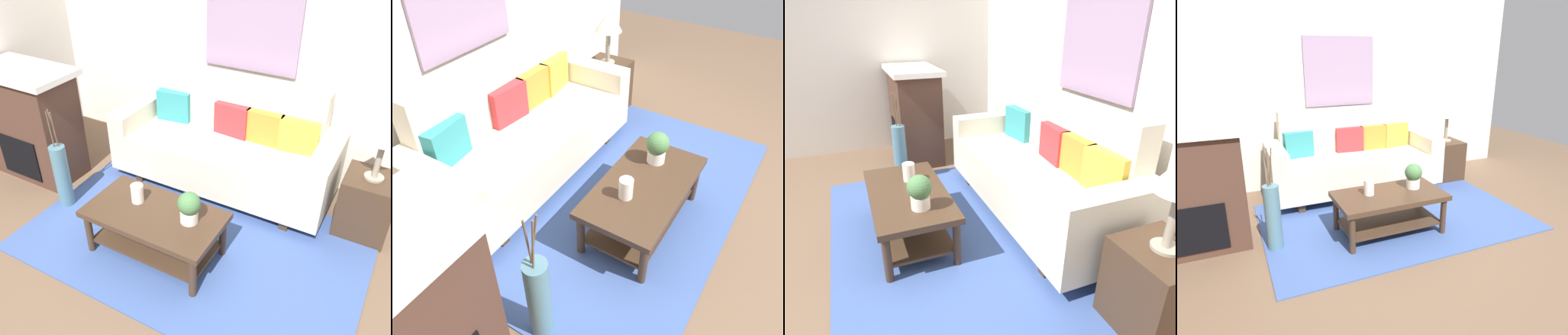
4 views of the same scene
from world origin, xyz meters
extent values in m
plane|color=brown|center=(0.00, 0.00, 0.00)|extent=(9.06, 9.06, 0.00)
cube|color=silver|center=(0.00, 1.97, 1.35)|extent=(5.06, 0.10, 2.70)
cube|color=#3D5693|center=(0.00, 0.50, 0.01)|extent=(2.87, 1.83, 0.01)
cube|color=beige|center=(-0.15, 1.37, 0.32)|extent=(1.78, 0.84, 0.40)
cube|color=beige|center=(-0.15, 1.69, 0.80)|extent=(1.78, 0.20, 0.56)
cube|color=beige|center=(-1.14, 1.37, 0.42)|extent=(0.20, 0.84, 0.60)
cube|color=beige|center=(0.84, 1.37, 0.42)|extent=(0.20, 0.84, 0.60)
cube|color=#422D1E|center=(-0.94, 1.37, 0.06)|extent=(0.08, 0.74, 0.12)
cube|color=#422D1E|center=(0.64, 1.37, 0.06)|extent=(0.08, 0.74, 0.12)
cube|color=teal|center=(-0.82, 1.55, 0.68)|extent=(0.37, 0.17, 0.32)
cube|color=red|center=(-0.15, 1.55, 0.68)|extent=(0.37, 0.15, 0.32)
cube|color=orange|center=(0.19, 1.55, 0.68)|extent=(0.36, 0.13, 0.32)
cube|color=gold|center=(0.53, 1.55, 0.68)|extent=(0.37, 0.17, 0.32)
cube|color=#422D1E|center=(-0.20, 0.23, 0.41)|extent=(1.10, 0.60, 0.05)
cube|color=#422D1E|center=(-0.20, 0.23, 0.12)|extent=(0.98, 0.50, 0.02)
cylinder|color=#422D1E|center=(-0.69, -0.02, 0.19)|extent=(0.06, 0.06, 0.38)
cylinder|color=#422D1E|center=(0.29, -0.02, 0.19)|extent=(0.06, 0.06, 0.38)
cylinder|color=#422D1E|center=(-0.69, 0.48, 0.19)|extent=(0.06, 0.06, 0.38)
cylinder|color=#422D1E|center=(0.29, 0.48, 0.19)|extent=(0.06, 0.06, 0.38)
cylinder|color=white|center=(-0.40, 0.28, 0.51)|extent=(0.10, 0.10, 0.16)
cylinder|color=white|center=(0.10, 0.27, 0.48)|extent=(0.14, 0.14, 0.10)
sphere|color=#477443|center=(0.10, 0.27, 0.60)|extent=(0.18, 0.18, 0.18)
cube|color=#422D1E|center=(1.24, 1.37, 0.28)|extent=(0.44, 0.44, 0.56)
cylinder|color=gray|center=(1.24, 1.37, 0.57)|extent=(0.16, 0.16, 0.02)
cylinder|color=gray|center=(1.24, 1.37, 0.74)|extent=(0.05, 0.05, 0.35)
cone|color=beige|center=(1.24, 1.37, 1.02)|extent=(0.28, 0.28, 0.22)
cube|color=#472D23|center=(-1.98, 0.67, 0.55)|extent=(0.90, 0.50, 1.10)
cube|color=black|center=(-1.98, 0.42, 0.30)|extent=(0.52, 0.02, 0.44)
cube|color=silver|center=(-1.98, 0.67, 1.13)|extent=(1.02, 0.58, 0.06)
cylinder|color=slate|center=(-1.33, 0.35, 0.32)|extent=(0.15, 0.15, 0.64)
cylinder|color=brown|center=(-1.31, 0.35, 0.82)|extent=(0.05, 0.05, 0.36)
cylinder|color=brown|center=(-1.34, 0.37, 0.82)|extent=(0.05, 0.02, 0.36)
cylinder|color=brown|center=(-1.34, 0.34, 0.82)|extent=(0.03, 0.03, 0.36)
cube|color=gray|center=(-0.15, 1.90, 1.53)|extent=(0.96, 0.03, 0.89)
camera|label=1|loc=(1.34, -1.84, 2.52)|focal=38.15mm
camera|label=2|loc=(-2.28, -0.57, 2.36)|focal=36.25mm
camera|label=3|loc=(2.28, -0.13, 1.71)|focal=31.44mm
camera|label=4|loc=(-1.62, -2.68, 1.80)|focal=31.99mm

